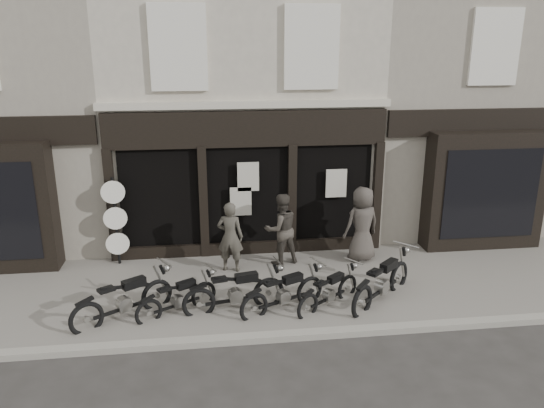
{
  "coord_description": "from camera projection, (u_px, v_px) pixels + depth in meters",
  "views": [
    {
      "loc": [
        -1.04,
        -10.22,
        5.59
      ],
      "look_at": [
        0.46,
        1.6,
        1.88
      ],
      "focal_mm": 35.0,
      "sensor_mm": 36.0,
      "label": 1
    }
  ],
  "objects": [
    {
      "name": "pavement",
      "position": [
        256.0,
        288.0,
        12.31
      ],
      "size": [
        30.0,
        4.2,
        0.12
      ],
      "primitive_type": "cube",
      "color": "slate",
      "rests_on": "ground_plane"
    },
    {
      "name": "man_left",
      "position": [
        230.0,
        237.0,
        12.88
      ],
      "size": [
        0.73,
        0.57,
        1.76
      ],
      "primitive_type": "imported",
      "rotation": [
        0.0,
        0.0,
        2.88
      ],
      "color": "#413D35",
      "rests_on": "pavement"
    },
    {
      "name": "motorcycle_5",
      "position": [
        382.0,
        285.0,
        11.58
      ],
      "size": [
        1.9,
        1.78,
        1.12
      ],
      "rotation": [
        0.0,
        0.0,
        0.74
      ],
      "color": "black",
      "rests_on": "ground"
    },
    {
      "name": "motorcycle_0",
      "position": [
        124.0,
        303.0,
        10.84
      ],
      "size": [
        1.99,
        1.48,
        1.08
      ],
      "rotation": [
        0.0,
        0.0,
        0.58
      ],
      "color": "black",
      "rests_on": "ground"
    },
    {
      "name": "motorcycle_1",
      "position": [
        178.0,
        301.0,
        11.09
      ],
      "size": [
        1.7,
        1.18,
        0.91
      ],
      "rotation": [
        0.0,
        0.0,
        0.54
      ],
      "color": "black",
      "rests_on": "ground"
    },
    {
      "name": "man_right",
      "position": [
        362.0,
        224.0,
        13.47
      ],
      "size": [
        1.09,
        0.86,
        1.95
      ],
      "primitive_type": "imported",
      "rotation": [
        0.0,
        0.0,
        3.42
      ],
      "color": "#423D37",
      "rests_on": "pavement"
    },
    {
      "name": "motorcycle_4",
      "position": [
        329.0,
        294.0,
        11.36
      ],
      "size": [
        1.64,
        1.32,
        0.91
      ],
      "rotation": [
        0.0,
        0.0,
        0.63
      ],
      "color": "black",
      "rests_on": "ground"
    },
    {
      "name": "advert_sign_post",
      "position": [
        116.0,
        225.0,
        13.2
      ],
      "size": [
        0.58,
        0.37,
        2.39
      ],
      "rotation": [
        0.0,
        0.0,
        0.14
      ],
      "color": "black",
      "rests_on": "ground"
    },
    {
      "name": "central_building",
      "position": [
        239.0,
        92.0,
        15.89
      ],
      "size": [
        7.3,
        6.22,
        8.34
      ],
      "color": "beige",
      "rests_on": "ground"
    },
    {
      "name": "ground_plane",
      "position": [
        260.0,
        309.0,
        11.47
      ],
      "size": [
        90.0,
        90.0,
        0.0
      ],
      "primitive_type": "plane",
      "color": "#2D2B28",
      "rests_on": "ground"
    },
    {
      "name": "neighbour_right",
      "position": [
        441.0,
        91.0,
        16.62
      ],
      "size": [
        5.6,
        6.73,
        8.34
      ],
      "color": "gray",
      "rests_on": "ground"
    },
    {
      "name": "kerb",
      "position": [
        267.0,
        337.0,
        10.27
      ],
      "size": [
        30.0,
        0.25,
        0.13
      ],
      "primitive_type": "cube",
      "color": "gray",
      "rests_on": "ground_plane"
    },
    {
      "name": "man_centre",
      "position": [
        281.0,
        229.0,
        13.3
      ],
      "size": [
        1.05,
        0.92,
        1.83
      ],
      "primitive_type": "imported",
      "rotation": [
        0.0,
        0.0,
        3.43
      ],
      "color": "#3E3832",
      "rests_on": "pavement"
    },
    {
      "name": "motorcycle_2",
      "position": [
        236.0,
        295.0,
        11.2
      ],
      "size": [
        2.21,
        0.78,
        1.07
      ],
      "rotation": [
        0.0,
        0.0,
        0.21
      ],
      "color": "black",
      "rests_on": "ground"
    },
    {
      "name": "neighbour_left",
      "position": [
        16.0,
        96.0,
        15.09
      ],
      "size": [
        5.6,
        6.73,
        8.34
      ],
      "color": "gray",
      "rests_on": "ground"
    },
    {
      "name": "motorcycle_3",
      "position": [
        284.0,
        296.0,
        11.21
      ],
      "size": [
        1.93,
        1.17,
        1.0
      ],
      "rotation": [
        0.0,
        0.0,
        0.45
      ],
      "color": "black",
      "rests_on": "ground"
    }
  ]
}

